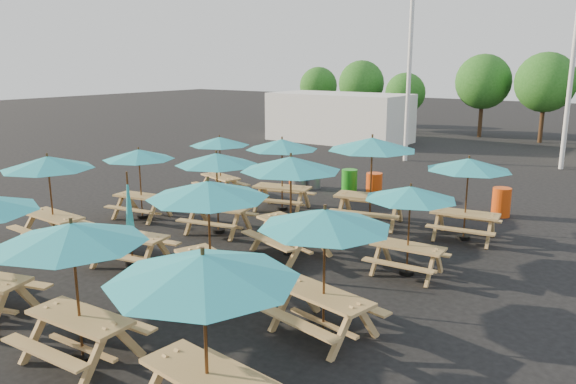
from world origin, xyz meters
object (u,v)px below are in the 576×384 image
Objects in this scene: picnic_unit_3 at (220,144)px; waste_bin_2 at (313,177)px; picnic_unit_2 at (139,158)px; waste_bin_4 at (374,186)px; picnic_unit_1 at (48,167)px; waste_bin_5 at (501,202)px; waste_bin_0 at (299,177)px; picnic_unit_11 at (372,148)px; picnic_unit_6 at (217,163)px; picnic_unit_10 at (291,168)px; picnic_unit_7 at (282,148)px; picnic_unit_12 at (203,276)px; picnic_unit_9 at (208,195)px; picnic_unit_14 at (410,197)px; waste_bin_1 at (296,175)px; picnic_unit_15 at (469,168)px; picnic_unit_8 at (72,240)px; picnic_unit_5 at (130,227)px; waste_bin_3 at (349,182)px; picnic_unit_13 at (325,225)px.

waste_bin_2 is at bearing 70.19° from picnic_unit_3.
picnic_unit_2 is 2.75× the size of waste_bin_4.
waste_bin_5 is (8.77, 9.43, -1.59)m from picnic_unit_1.
picnic_unit_1 is 2.66× the size of waste_bin_0.
waste_bin_2 is (-3.92, 3.05, -1.80)m from picnic_unit_11.
picnic_unit_2 is 2.91m from picnic_unit_6.
picnic_unit_6 is 2.66m from picnic_unit_10.
waste_bin_0 is at bearing 90.19° from picnic_unit_6.
picnic_unit_7 is 11.04m from picnic_unit_12.
picnic_unit_9 is 3.05m from picnic_unit_10.
waste_bin_2 is at bearing 132.80° from picnic_unit_14.
picnic_unit_9 is 3.46× the size of waste_bin_5.
picnic_unit_1 is at bearing -162.38° from picnic_unit_14.
waste_bin_1 is 0.67m from waste_bin_2.
picnic_unit_15 is at bearing 86.03° from picnic_unit_9.
picnic_unit_12 reaches higher than waste_bin_5.
picnic_unit_10 is 3.46× the size of waste_bin_4.
picnic_unit_3 is 2.90× the size of waste_bin_1.
picnic_unit_15 is 7.38m from waste_bin_2.
picnic_unit_9 is at bearing -121.76° from picnic_unit_15.
picnic_unit_15 is (0.20, 3.24, 0.16)m from picnic_unit_14.
picnic_unit_12 is (8.59, -6.22, 0.25)m from picnic_unit_2.
waste_bin_0 is (-4.16, 12.16, -1.56)m from picnic_unit_8.
picnic_unit_14 reaches higher than waste_bin_2.
picnic_unit_14 is at bearing -11.28° from picnic_unit_6.
picnic_unit_7 reaches higher than picnic_unit_14.
picnic_unit_1 is 0.78× the size of picnic_unit_11.
waste_bin_5 is at bearing 46.98° from picnic_unit_5.
picnic_unit_11 is 5.29m from waste_bin_2.
picnic_unit_2 is 1.14× the size of picnic_unit_14.
picnic_unit_5 is 6.36m from picnic_unit_14.
picnic_unit_12 is 6.55m from picnic_unit_14.
picnic_unit_14 is (-0.14, 6.54, -0.33)m from picnic_unit_12.
picnic_unit_1 is 9.26m from waste_bin_0.
picnic_unit_6 reaches higher than picnic_unit_5.
picnic_unit_14 is 3.25m from picnic_unit_15.
picnic_unit_5 is at bearing 3.29° from picnic_unit_1.
picnic_unit_2 is 2.75× the size of waste_bin_0.
picnic_unit_5 is 11.00m from waste_bin_5.
waste_bin_3 is at bearing 4.36° from waste_bin_1.
picnic_unit_5 is 0.73× the size of picnic_unit_11.
picnic_unit_12 is at bearing -68.31° from waste_bin_3.
picnic_unit_13 is (2.88, -3.11, -0.15)m from picnic_unit_10.
waste_bin_4 is (1.68, 6.10, -1.52)m from picnic_unit_6.
picnic_unit_12 reaches higher than picnic_unit_14.
picnic_unit_7 reaches higher than picnic_unit_2.
picnic_unit_10 is at bearing -17.30° from picnic_unit_3.
waste_bin_2 is 6.80m from waste_bin_5.
picnic_unit_7 is 6.94m from picnic_unit_9.
picnic_unit_7 is 3.71m from waste_bin_1.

